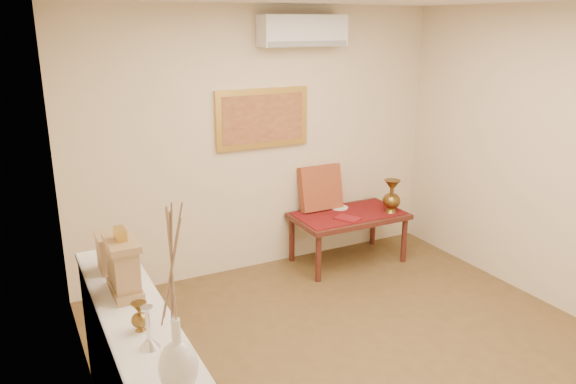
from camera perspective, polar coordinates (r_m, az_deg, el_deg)
floor at (r=4.51m, az=10.12°, el=-17.60°), size 4.50×4.50×0.00m
wall_back at (r=5.78m, az=-2.69°, el=5.09°), size 4.00×0.02×2.70m
wall_left at (r=3.15m, az=-19.09°, el=-6.12°), size 0.02×4.50×2.70m
white_vase at (r=2.41m, az=-11.53°, el=-10.56°), size 0.17×0.17×0.91m
candlestick at (r=2.92m, az=-14.02°, el=-13.19°), size 0.11×0.11×0.23m
brass_urn_small at (r=3.09m, az=-14.87°, el=-11.74°), size 0.09×0.09×0.21m
table_cloth at (r=6.08m, az=6.19°, el=-2.19°), size 1.14×0.59×0.01m
brass_urn_tall at (r=6.12m, az=10.50°, el=-0.06°), size 0.19×0.19×0.44m
plate at (r=6.23m, az=5.22°, el=-1.58°), size 0.20×0.20×0.01m
menu at (r=5.90m, az=6.08°, el=-2.67°), size 0.27×0.30×0.01m
cushion at (r=6.12m, az=3.32°, el=0.44°), size 0.49×0.20×0.50m
mantel_clock at (r=3.48m, az=-16.37°, el=-7.17°), size 0.17×0.36×0.41m
wooden_chest at (r=3.83m, az=-17.56°, el=-5.85°), size 0.16×0.21×0.24m
low_table at (r=6.10m, az=6.17°, el=-2.80°), size 1.20×0.70×0.55m
painting at (r=5.71m, az=-2.62°, el=7.49°), size 1.00×0.06×0.60m
ac_unit at (r=5.72m, az=1.52°, el=16.06°), size 0.90×0.25×0.30m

